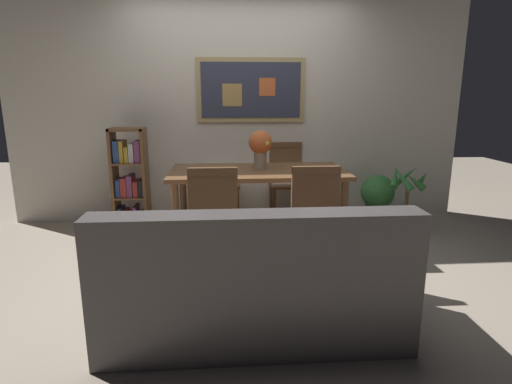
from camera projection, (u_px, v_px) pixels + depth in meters
name	position (u px, v px, depth m)	size (l,w,h in m)	color
ground_plane	(246.00, 264.00, 3.60)	(12.00, 12.00, 0.00)	tan
wall_back_with_painting	(239.00, 108.00, 4.73)	(5.20, 0.14, 2.60)	silver
dining_table	(258.00, 179.00, 4.02)	(1.69, 0.86, 0.74)	brown
dining_chair_near_right	(312.00, 209.00, 3.35)	(0.40, 0.41, 0.91)	brown
dining_chair_far_left	(222.00, 175.00, 4.80)	(0.40, 0.41, 0.91)	brown
dining_chair_far_right	(286.00, 175.00, 4.80)	(0.40, 0.41, 0.91)	brown
dining_chair_near_left	(214.00, 211.00, 3.29)	(0.40, 0.41, 0.91)	brown
leather_couch	(253.00, 285.00, 2.52)	(1.80, 0.84, 0.84)	#514C4C
bookshelf	(130.00, 182.00, 4.44)	(0.36, 0.28, 1.11)	brown
potted_ivy	(377.00, 197.00, 4.69)	(0.38, 0.38, 0.59)	#4C4742
potted_palm	(406.00, 208.00, 4.37)	(0.42, 0.41, 0.75)	#B2ADA3
flower_vase	(260.00, 145.00, 4.02)	(0.23, 0.23, 0.37)	tan
tv_remote	(302.00, 168.00, 4.03)	(0.08, 0.16, 0.02)	black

